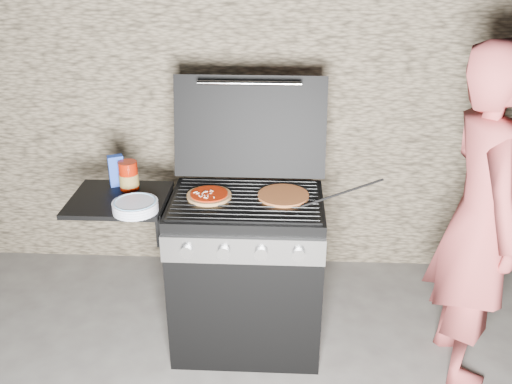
{
  "coord_description": "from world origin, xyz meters",
  "views": [
    {
      "loc": [
        0.18,
        -2.65,
        2.19
      ],
      "look_at": [
        0.05,
        0.0,
        0.95
      ],
      "focal_mm": 40.0,
      "sensor_mm": 36.0,
      "label": 1
    }
  ],
  "objects_px": {
    "pizza_topped": "(209,195)",
    "gas_grill": "(202,272)",
    "person": "(480,221)",
    "sauce_jar": "(129,176)"
  },
  "relations": [
    {
      "from": "pizza_topped",
      "to": "sauce_jar",
      "type": "xyz_separation_m",
      "value": [
        -0.44,
        0.1,
        0.06
      ]
    },
    {
      "from": "gas_grill",
      "to": "sauce_jar",
      "type": "xyz_separation_m",
      "value": [
        -0.39,
        0.11,
        0.53
      ]
    },
    {
      "from": "gas_grill",
      "to": "person",
      "type": "distance_m",
      "value": 1.47
    },
    {
      "from": "pizza_topped",
      "to": "gas_grill",
      "type": "bearing_deg",
      "value": -172.05
    },
    {
      "from": "pizza_topped",
      "to": "person",
      "type": "distance_m",
      "value": 1.36
    },
    {
      "from": "gas_grill",
      "to": "person",
      "type": "bearing_deg",
      "value": -5.11
    },
    {
      "from": "person",
      "to": "pizza_topped",
      "type": "bearing_deg",
      "value": 82.05
    },
    {
      "from": "gas_grill",
      "to": "pizza_topped",
      "type": "relative_size",
      "value": 5.78
    },
    {
      "from": "gas_grill",
      "to": "sauce_jar",
      "type": "distance_m",
      "value": 0.66
    },
    {
      "from": "sauce_jar",
      "to": "person",
      "type": "distance_m",
      "value": 1.81
    }
  ]
}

